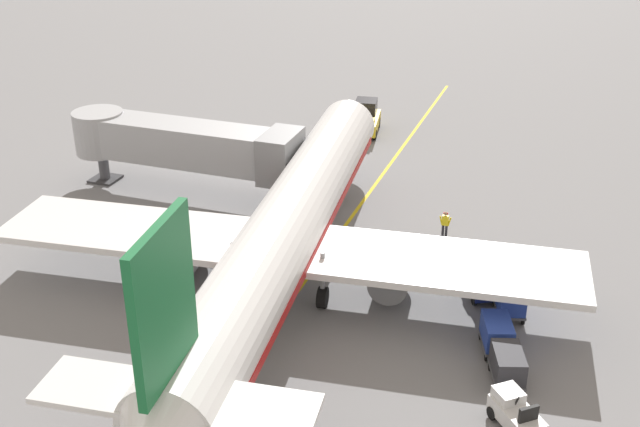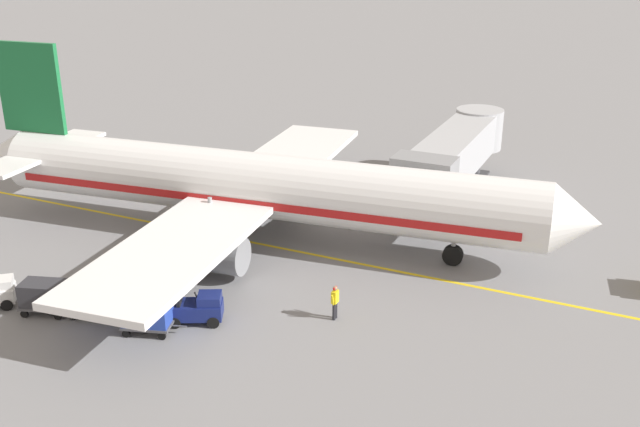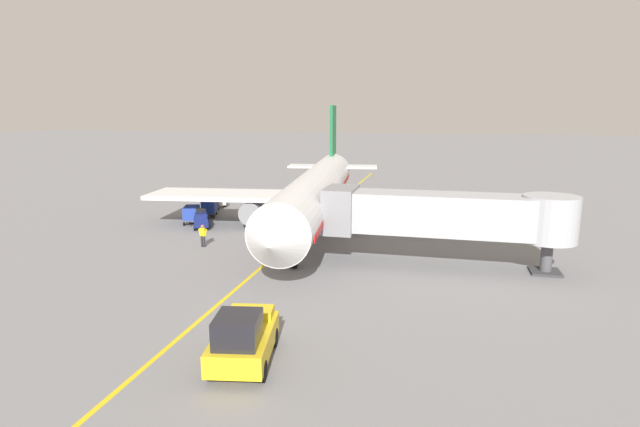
{
  "view_description": "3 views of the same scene",
  "coord_description": "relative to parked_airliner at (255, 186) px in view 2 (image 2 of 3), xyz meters",
  "views": [
    {
      "loc": [
        12.94,
        -32.31,
        21.52
      ],
      "look_at": [
        0.38,
        3.02,
        3.45
      ],
      "focal_mm": 44.42,
      "sensor_mm": 36.0,
      "label": 1
    },
    {
      "loc": [
        32.86,
        20.99,
        16.89
      ],
      "look_at": [
        0.44,
        5.74,
        2.72
      ],
      "focal_mm": 40.48,
      "sensor_mm": 36.0,
      "label": 2
    },
    {
      "loc": [
        -11.02,
        42.42,
        9.91
      ],
      "look_at": [
        -2.13,
        5.44,
        2.21
      ],
      "focal_mm": 28.21,
      "sensor_mm": 36.0,
      "label": 3
    }
  ],
  "objects": [
    {
      "name": "ground_plane",
      "position": [
        0.76,
        -1.07,
        -3.19
      ],
      "size": [
        400.0,
        400.0,
        0.0
      ],
      "primitive_type": "plane",
      "color": "slate"
    },
    {
      "name": "ground_crew_wing_walker",
      "position": [
        6.74,
        8.04,
        -2.23
      ],
      "size": [
        0.72,
        0.24,
        1.69
      ],
      "color": "#232328",
      "rests_on": "ground"
    },
    {
      "name": "gate_lead_in_line",
      "position": [
        0.76,
        -1.07,
        -3.18
      ],
      "size": [
        0.24,
        80.0,
        0.01
      ],
      "primitive_type": "cube",
      "color": "gold",
      "rests_on": "ground"
    },
    {
      "name": "baggage_tug_trailing",
      "position": [
        9.69,
        2.43,
        -2.47
      ],
      "size": [
        2.19,
        2.77,
        1.62
      ],
      "color": "navy",
      "rests_on": "ground"
    },
    {
      "name": "baggage_cart_second_in_train",
      "position": [
        11.21,
        -2.27,
        -2.24
      ],
      "size": [
        1.91,
        2.97,
        1.58
      ],
      "color": "#4C4C51",
      "rests_on": "ground"
    },
    {
      "name": "baggage_cart_third_in_train",
      "position": [
        12.0,
        -4.51,
        -2.24
      ],
      "size": [
        1.91,
        2.97,
        1.58
      ],
      "color": "#4C4C51",
      "rests_on": "ground"
    },
    {
      "name": "jet_bridge",
      "position": [
        -10.7,
        8.78,
        0.27
      ],
      "size": [
        15.77,
        3.5,
        4.98
      ],
      "color": "#A8AAAF",
      "rests_on": "ground"
    },
    {
      "name": "baggage_cart_front",
      "position": [
        11.38,
        0.93,
        -2.24
      ],
      "size": [
        1.91,
        2.97,
        1.58
      ],
      "color": "#4C4C51",
      "rests_on": "ground"
    },
    {
      "name": "parked_airliner",
      "position": [
        0.0,
        0.0,
        0.0
      ],
      "size": [
        30.4,
        37.34,
        10.63
      ],
      "color": "white",
      "rests_on": "ground"
    }
  ]
}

